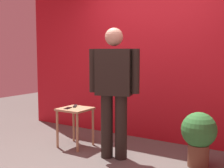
# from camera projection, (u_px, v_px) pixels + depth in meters

# --- Properties ---
(ground_plane) EXTENTS (12.00, 12.00, 0.00)m
(ground_plane) POSITION_uv_depth(u_px,v_px,m) (102.00, 168.00, 3.65)
(ground_plane) COLOR #59544F
(back_wall_red) EXTENTS (5.20, 0.12, 3.37)m
(back_wall_red) POSITION_uv_depth(u_px,v_px,m) (154.00, 36.00, 4.76)
(back_wall_red) COLOR red
(back_wall_red) RESTS_ON ground_plane
(standing_person) EXTENTS (0.69, 0.35, 1.74)m
(standing_person) POSITION_uv_depth(u_px,v_px,m) (114.00, 86.00, 3.92)
(standing_person) COLOR black
(standing_person) RESTS_ON ground_plane
(side_table) EXTENTS (0.44, 0.44, 0.59)m
(side_table) POSITION_uv_depth(u_px,v_px,m) (75.00, 115.00, 4.47)
(side_table) COLOR tan
(side_table) RESTS_ON ground_plane
(cell_phone) EXTENTS (0.11, 0.16, 0.01)m
(cell_phone) POSITION_uv_depth(u_px,v_px,m) (68.00, 108.00, 4.43)
(cell_phone) COLOR black
(cell_phone) RESTS_ON side_table
(tv_remote) EXTENTS (0.12, 0.17, 0.02)m
(tv_remote) POSITION_uv_depth(u_px,v_px,m) (75.00, 106.00, 4.57)
(tv_remote) COLOR black
(tv_remote) RESTS_ON side_table
(potted_plant) EXTENTS (0.44, 0.44, 0.69)m
(potted_plant) POSITION_uv_depth(u_px,v_px,m) (199.00, 134.00, 3.67)
(potted_plant) COLOR brown
(potted_plant) RESTS_ON ground_plane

